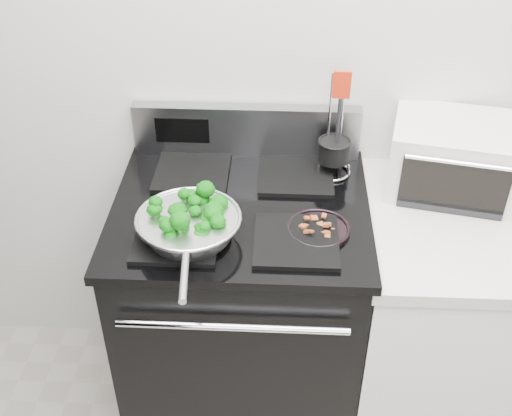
# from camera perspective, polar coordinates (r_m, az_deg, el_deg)

# --- Properties ---
(back_wall) EXTENTS (4.00, 0.02, 2.70)m
(back_wall) POSITION_cam_1_polar(r_m,az_deg,el_deg) (2.07, 7.71, 14.59)
(back_wall) COLOR silver
(back_wall) RESTS_ON ground
(gas_range) EXTENTS (0.79, 0.69, 1.13)m
(gas_range) POSITION_cam_1_polar(r_m,az_deg,el_deg) (2.27, -1.21, -9.18)
(gas_range) COLOR black
(gas_range) RESTS_ON floor
(counter) EXTENTS (0.62, 0.68, 0.92)m
(counter) POSITION_cam_1_polar(r_m,az_deg,el_deg) (2.35, 15.96, -9.94)
(counter) COLOR white
(counter) RESTS_ON floor
(skillet) EXTENTS (0.30, 0.48, 0.06)m
(skillet) POSITION_cam_1_polar(r_m,az_deg,el_deg) (1.82, -5.99, -1.53)
(skillet) COLOR silver
(skillet) RESTS_ON gas_range
(broccoli_pile) EXTENTS (0.24, 0.24, 0.08)m
(broccoli_pile) POSITION_cam_1_polar(r_m,az_deg,el_deg) (1.81, -6.02, -1.03)
(broccoli_pile) COLOR #043407
(broccoli_pile) RESTS_ON skillet
(bacon_plate) EXTENTS (0.18, 0.18, 0.04)m
(bacon_plate) POSITION_cam_1_polar(r_m,az_deg,el_deg) (1.86, 5.59, -1.61)
(bacon_plate) COLOR black
(bacon_plate) RESTS_ON gas_range
(utensil_holder) EXTENTS (0.12, 0.12, 0.37)m
(utensil_holder) POSITION_cam_1_polar(r_m,az_deg,el_deg) (2.09, 6.92, 4.62)
(utensil_holder) COLOR silver
(utensil_holder) RESTS_ON gas_range
(toaster_oven) EXTENTS (0.45, 0.37, 0.23)m
(toaster_oven) POSITION_cam_1_polar(r_m,az_deg,el_deg) (2.13, 17.26, 4.34)
(toaster_oven) COLOR beige
(toaster_oven) RESTS_ON counter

